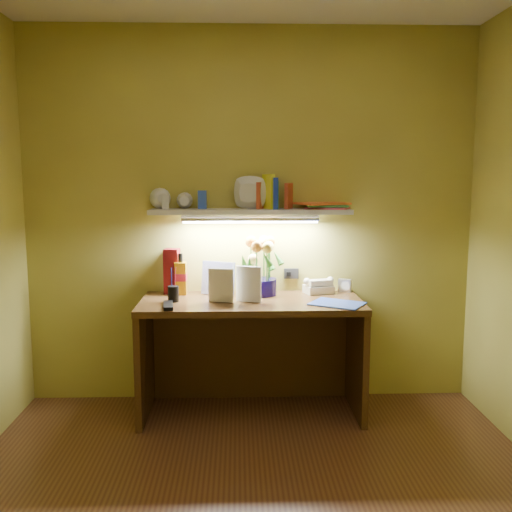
{
  "coord_description": "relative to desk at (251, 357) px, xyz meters",
  "views": [
    {
      "loc": [
        -0.08,
        -2.33,
        1.52
      ],
      "look_at": [
        0.03,
        1.35,
        1.01
      ],
      "focal_mm": 40.0,
      "sensor_mm": 36.0,
      "label": 1
    }
  ],
  "objects": [
    {
      "name": "art_card",
      "position": [
        -0.21,
        0.18,
        0.48
      ],
      "size": [
        0.22,
        0.13,
        0.22
      ],
      "primitive_type": null,
      "rotation": [
        0.0,
        0.0,
        -0.42
      ],
      "color": "white",
      "rests_on": "desk"
    },
    {
      "name": "whisky_box",
      "position": [
        -0.52,
        0.23,
        0.52
      ],
      "size": [
        0.11,
        0.11,
        0.3
      ],
      "primitive_type": "cube",
      "rotation": [
        0.0,
        0.0,
        -0.12
      ],
      "color": "#5D0C0F",
      "rests_on": "desk"
    },
    {
      "name": "desk_book_a",
      "position": [
        -0.27,
        -0.04,
        0.48
      ],
      "size": [
        0.16,
        0.06,
        0.21
      ],
      "primitive_type": "imported",
      "rotation": [
        0.0,
        0.0,
        -0.28
      ],
      "color": "beige",
      "rests_on": "desk"
    },
    {
      "name": "flower_bouquet",
      "position": [
        0.07,
        0.17,
        0.56
      ],
      "size": [
        0.27,
        0.27,
        0.37
      ],
      "primitive_type": null,
      "rotation": [
        0.0,
        0.0,
        0.17
      ],
      "color": "#0B0532",
      "rests_on": "desk"
    },
    {
      "name": "pen_cup",
      "position": [
        -0.49,
        -0.03,
        0.46
      ],
      "size": [
        0.08,
        0.08,
        0.17
      ],
      "primitive_type": "cylinder",
      "rotation": [
        0.0,
        0.0,
        0.24
      ],
      "color": "black",
      "rests_on": "desk"
    },
    {
      "name": "wall_shelf",
      "position": [
        -0.02,
        0.18,
        0.96
      ],
      "size": [
        1.32,
        0.34,
        0.25
      ],
      "color": "silver",
      "rests_on": "ground"
    },
    {
      "name": "whisky_bottle",
      "position": [
        -0.46,
        0.19,
        0.51
      ],
      "size": [
        0.08,
        0.08,
        0.27
      ],
      "primitive_type": null,
      "rotation": [
        0.0,
        0.0,
        -0.03
      ],
      "color": "#C27D06",
      "rests_on": "desk"
    },
    {
      "name": "desk_clock",
      "position": [
        0.64,
        0.25,
        0.42
      ],
      "size": [
        0.1,
        0.08,
        0.09
      ],
      "primitive_type": "cube",
      "rotation": [
        0.0,
        0.0,
        -0.43
      ],
      "color": "silver",
      "rests_on": "desk"
    },
    {
      "name": "telephone",
      "position": [
        0.46,
        0.2,
        0.43
      ],
      "size": [
        0.21,
        0.18,
        0.11
      ],
      "primitive_type": null,
      "rotation": [
        0.0,
        0.0,
        0.28
      ],
      "color": "white",
      "rests_on": "desk"
    },
    {
      "name": "tv_remote",
      "position": [
        -0.5,
        -0.18,
        0.39
      ],
      "size": [
        0.08,
        0.2,
        0.02
      ],
      "primitive_type": "cube",
      "rotation": [
        0.0,
        0.0,
        0.13
      ],
      "color": "black",
      "rests_on": "desk"
    },
    {
      "name": "blue_folder",
      "position": [
        0.52,
        -0.14,
        0.38
      ],
      "size": [
        0.38,
        0.35,
        0.01
      ],
      "primitive_type": "cube",
      "rotation": [
        0.0,
        0.0,
        -0.54
      ],
      "color": "blue",
      "rests_on": "desk"
    },
    {
      "name": "desk",
      "position": [
        0.0,
        0.0,
        0.0
      ],
      "size": [
        1.4,
        0.6,
        0.75
      ],
      "primitive_type": "cube",
      "color": "#3B2210",
      "rests_on": "ground"
    },
    {
      "name": "desk_book_b",
      "position": [
        -0.1,
        -0.02,
        0.49
      ],
      "size": [
        0.16,
        0.08,
        0.23
      ],
      "primitive_type": "imported",
      "rotation": [
        0.0,
        0.0,
        -0.38
      ],
      "color": "silver",
      "rests_on": "desk"
    }
  ]
}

